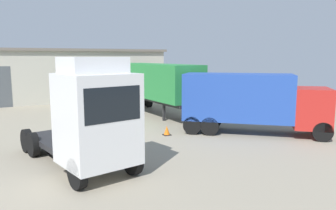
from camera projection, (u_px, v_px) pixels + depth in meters
ground_plane at (98, 135)px, 18.59m from camera, size 60.00×60.00×0.00m
warehouse_building at (47, 75)px, 33.56m from camera, size 23.81×7.91×5.19m
tractor_unit_white at (91, 120)px, 12.30m from camera, size 3.69×7.09×4.41m
container_trailer_green at (154, 82)px, 25.32m from camera, size 2.80×10.10×3.87m
box_truck_red at (252, 100)px, 18.78m from camera, size 7.54×7.19×3.45m
traffic_cone at (167, 131)px, 18.56m from camera, size 0.40×0.40×0.55m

